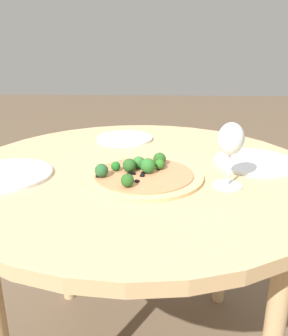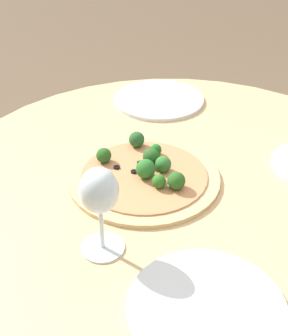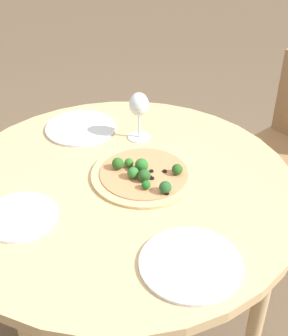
% 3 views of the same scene
% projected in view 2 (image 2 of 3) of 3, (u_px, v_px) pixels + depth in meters
% --- Properties ---
extents(dining_table, '(1.09, 1.09, 0.76)m').
position_uv_depth(dining_table, '(178.00, 203.00, 1.08)').
color(dining_table, tan).
rests_on(dining_table, ground_plane).
extents(pizza, '(0.33, 0.33, 0.06)m').
position_uv_depth(pizza, '(145.00, 174.00, 1.03)').
color(pizza, tan).
rests_on(pizza, dining_table).
extents(wine_glass, '(0.08, 0.08, 0.17)m').
position_uv_depth(wine_glass, '(99.00, 195.00, 0.78)').
color(wine_glass, silver).
rests_on(wine_glass, dining_table).
extents(plate_far, '(0.25, 0.25, 0.01)m').
position_uv_depth(plate_far, '(207.00, 308.00, 0.74)').
color(plate_far, silver).
rests_on(plate_far, dining_table).
extents(plate_side, '(0.26, 0.26, 0.01)m').
position_uv_depth(plate_side, '(159.00, 99.00, 1.36)').
color(plate_side, silver).
rests_on(plate_side, dining_table).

